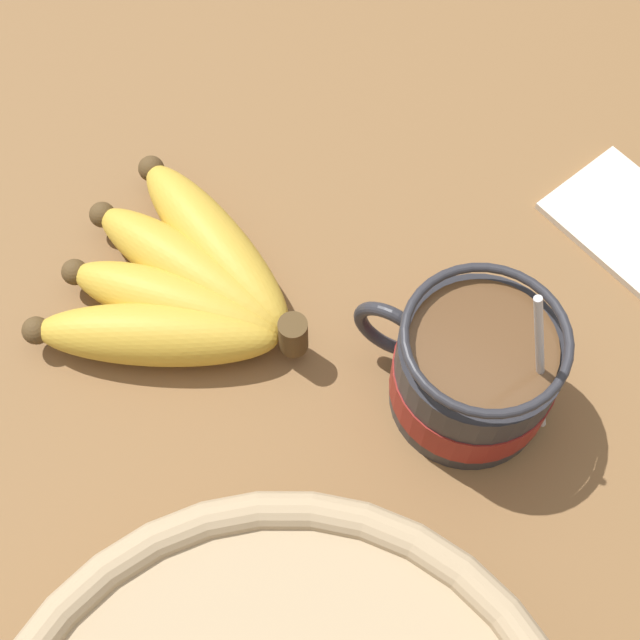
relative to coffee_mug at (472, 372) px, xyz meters
The scene contains 4 objects.
table 6.43cm from the coffee_mug, 34.14° to the left, with size 99.09×99.09×3.89cm.
coffee_mug is the anchor object (origin of this frame).
banana_bunch 20.67cm from the coffee_mug, ahead, with size 19.21×19.06×4.43cm.
napkin 19.73cm from the coffee_mug, 107.17° to the right, with size 14.62×12.58×0.60cm.
Camera 1 is at (-4.68, 24.24, 59.56)cm, focal length 50.00 mm.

